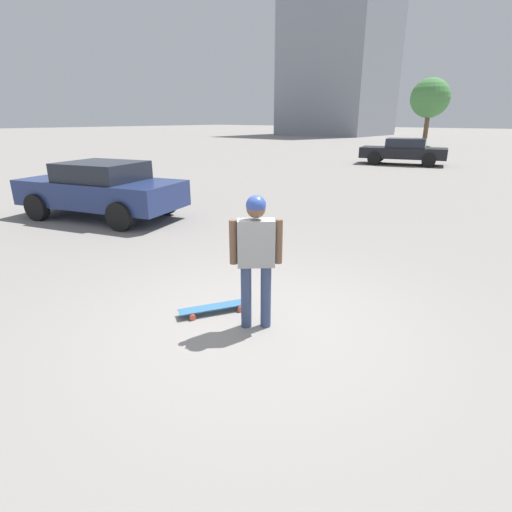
% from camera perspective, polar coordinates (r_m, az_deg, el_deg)
% --- Properties ---
extents(ground_plane, '(220.00, 220.00, 0.00)m').
position_cam_1_polar(ground_plane, '(4.94, 0.00, -9.95)').
color(ground_plane, gray).
extents(person, '(0.47, 0.44, 1.61)m').
position_cam_1_polar(person, '(4.55, 0.00, 0.97)').
color(person, '#38476B').
rests_on(person, ground_plane).
extents(skateboard, '(0.61, 0.91, 0.09)m').
position_cam_1_polar(skateboard, '(5.26, -5.90, -7.33)').
color(skateboard, '#336693').
rests_on(skateboard, ground_plane).
extents(car_parked_near, '(4.45, 2.88, 1.39)m').
position_cam_1_polar(car_parked_near, '(10.80, -21.21, 8.95)').
color(car_parked_near, navy).
rests_on(car_parked_near, ground_plane).
extents(car_parked_far, '(4.71, 2.90, 1.37)m').
position_cam_1_polar(car_parked_far, '(23.65, 20.33, 13.92)').
color(car_parked_far, black).
rests_on(car_parked_far, ground_plane).
extents(building_block_distant, '(13.51, 12.42, 21.03)m').
position_cam_1_polar(building_block_distant, '(64.26, 11.78, 26.01)').
color(building_block_distant, gray).
rests_on(building_block_distant, ground_plane).
extents(tree_distant, '(3.42, 3.42, 5.83)m').
position_cam_1_polar(tree_distant, '(41.59, 23.61, 19.96)').
color(tree_distant, brown).
rests_on(tree_distant, ground_plane).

